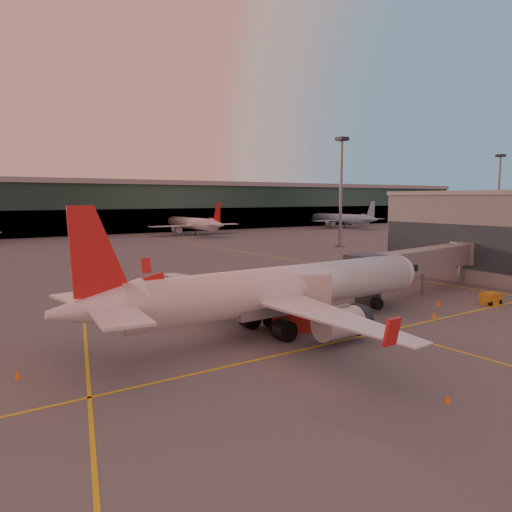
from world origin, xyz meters
TOP-DOWN VIEW (x-y plane):
  - ground at (0.00, 0.00)m, footprint 600.00×600.00m
  - taxi_markings at (-7.32, 44.49)m, footprint 100.12×173.00m
  - terminal at (0.00, 141.79)m, footprint 400.00×20.00m
  - gate_building at (41.93, 17.93)m, footprint 18.40×22.40m
  - mast_east_near at (55.00, 62.00)m, footprint 2.40×2.40m
  - mast_east_far at (130.00, 66.00)m, footprint 2.40×2.40m
  - main_airplane at (-3.26, 10.23)m, footprint 36.77×33.04m
  - jet_bridge at (23.54, 14.50)m, footprint 27.28×7.15m
  - catering_truck at (-1.54, 10.08)m, footprint 7.12×5.25m
  - gpu_cart at (23.00, 5.84)m, footprint 2.29×1.44m
  - cone_nose at (18.05, 8.97)m, footprint 0.45×0.45m
  - cone_tail at (-23.61, 10.76)m, footprint 0.42×0.42m
  - cone_wing_right at (-4.17, -7.37)m, footprint 0.38×0.38m
  - cone_wing_left at (-2.82, 29.21)m, footprint 0.41×0.41m
  - cone_fwd at (12.63, 5.60)m, footprint 0.45×0.45m

SIDE VIEW (x-z plane):
  - ground at x=0.00m, z-range 0.00..0.00m
  - taxi_markings at x=-7.32m, z-range 0.00..0.01m
  - cone_wing_right at x=-4.17m, z-range -0.01..0.48m
  - cone_wing_left at x=-2.82m, z-range -0.01..0.52m
  - cone_tail at x=-23.61m, z-range -0.01..0.53m
  - cone_fwd at x=12.63m, z-range -0.01..0.56m
  - cone_nose at x=18.05m, z-range -0.01..0.57m
  - gpu_cart at x=23.00m, z-range -0.02..1.29m
  - catering_truck at x=-1.54m, z-range 0.35..5.42m
  - main_airplane at x=-3.26m, z-range -1.95..9.17m
  - jet_bridge at x=23.54m, z-range 1.05..6.66m
  - gate_building at x=41.93m, z-range -0.01..12.59m
  - terminal at x=0.00m, z-range -0.04..17.56m
  - mast_east_near at x=55.00m, z-range 2.06..27.66m
  - mast_east_far at x=130.00m, z-range 2.06..27.66m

